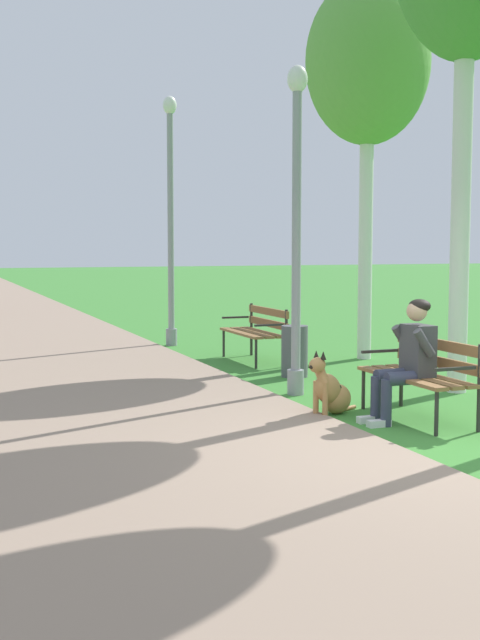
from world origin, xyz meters
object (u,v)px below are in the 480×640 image
litter_bin (295,351)px  dog_shepherd (331,391)px  person_seated_on_near_bench (409,356)px  park_bench_near (423,370)px  lamp_post_mid (171,218)px  birch_tree_third (368,65)px  park_bench_mid (257,328)px  lamp_post_near (297,227)px

litter_bin → dog_shepherd: bearing=-106.2°
person_seated_on_near_bench → park_bench_near: bearing=14.4°
lamp_post_mid → birch_tree_third: size_ratio=0.75×
lamp_post_mid → birch_tree_third: bearing=-49.1°
lamp_post_mid → litter_bin: 4.44m
person_seated_on_near_bench → dog_shepherd: size_ratio=1.62×
park_bench_mid → dog_shepherd: park_bench_mid is taller
dog_shepherd → birch_tree_third: 6.19m
lamp_post_near → lamp_post_mid: 5.21m
park_bench_near → litter_bin: size_ratio=2.14×
park_bench_mid → lamp_post_mid: (-0.66, 2.42, 1.75)m
park_bench_near → dog_shepherd: size_ratio=1.94×
dog_shepherd → park_bench_mid: bearing=78.7°
lamp_post_mid → park_bench_near: bearing=-84.7°
person_seated_on_near_bench → lamp_post_mid: 7.20m
lamp_post_mid → lamp_post_near: bearing=-89.7°
person_seated_on_near_bench → dog_shepherd: 0.92m
lamp_post_near → litter_bin: bearing=65.8°
park_bench_near → birch_tree_third: (1.71, 4.22, 4.03)m
park_bench_near → birch_tree_third: birch_tree_third is taller
dog_shepherd → lamp_post_near: bearing=82.5°
park_bench_near → dog_shepherd: (-0.78, 0.53, -0.25)m
park_bench_mid → birch_tree_third: size_ratio=0.26×
dog_shepherd → birch_tree_third: (2.50, 3.69, 4.29)m
park_bench_mid → birch_tree_third: 4.39m
lamp_post_near → dog_shepherd: bearing=-97.5°
dog_shepherd → lamp_post_mid: (0.13, 6.42, 2.00)m
park_bench_mid → birch_tree_third: birch_tree_third is taller
park_bench_near → dog_shepherd: 0.98m
park_bench_near → lamp_post_mid: bearing=95.3°
park_bench_mid → park_bench_near: bearing=-90.2°
lamp_post_mid → litter_bin: (0.58, -3.97, -1.91)m
park_bench_mid → dog_shepherd: 4.09m
lamp_post_near → birch_tree_third: bearing=46.6°
lamp_post_mid → birch_tree_third: (2.36, -2.73, 2.28)m
person_seated_on_near_bench → park_bench_mid: bearing=87.2°
park_bench_mid → birch_tree_third: bearing=-10.4°
person_seated_on_near_bench → lamp_post_mid: size_ratio=0.29×
park_bench_mid → lamp_post_mid: size_ratio=0.34×
park_bench_mid → lamp_post_near: 3.22m
dog_shepherd → person_seated_on_near_bench: bearing=-45.4°
park_bench_near → lamp_post_mid: 7.20m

